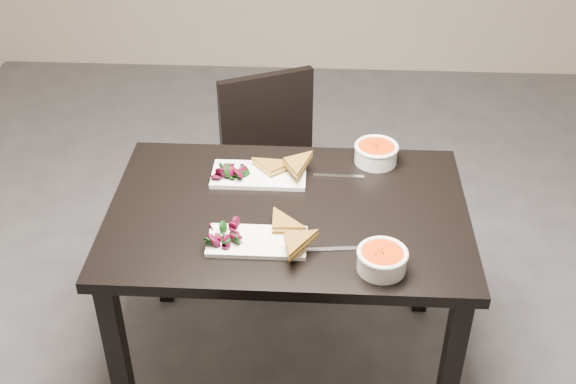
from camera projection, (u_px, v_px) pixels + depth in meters
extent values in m
plane|color=#47474C|center=(374.00, 333.00, 2.95)|extent=(5.00, 5.00, 0.00)
cube|color=black|center=(288.00, 214.00, 2.41)|extent=(1.20, 0.80, 0.04)
cube|color=black|center=(119.00, 362.00, 2.37)|extent=(0.06, 0.06, 0.71)
cube|color=black|center=(449.00, 375.00, 2.32)|extent=(0.06, 0.06, 0.71)
cube|color=black|center=(160.00, 233.00, 2.92)|extent=(0.06, 0.06, 0.71)
cube|color=black|center=(427.00, 242.00, 2.88)|extent=(0.06, 0.06, 0.71)
cube|color=black|center=(282.00, 182.00, 3.10)|extent=(0.56, 0.56, 0.04)
cube|color=black|center=(258.00, 257.00, 3.04)|extent=(0.05, 0.05, 0.41)
cube|color=black|center=(336.00, 237.00, 3.14)|extent=(0.05, 0.05, 0.41)
cube|color=black|center=(232.00, 210.00, 3.31)|extent=(0.05, 0.05, 0.41)
cube|color=black|center=(304.00, 193.00, 3.42)|extent=(0.05, 0.05, 0.41)
cube|color=black|center=(267.00, 117.00, 3.11)|extent=(0.40, 0.21, 0.40)
cube|color=white|center=(257.00, 242.00, 2.24)|extent=(0.31, 0.15, 0.02)
cylinder|color=white|center=(382.00, 261.00, 2.13)|extent=(0.15, 0.15, 0.06)
cylinder|color=#E23F0A|center=(383.00, 255.00, 2.12)|extent=(0.13, 0.13, 0.02)
torus|color=white|center=(383.00, 253.00, 2.11)|extent=(0.15, 0.15, 0.01)
cube|color=silver|center=(331.00, 249.00, 2.22)|extent=(0.18, 0.04, 0.00)
cube|color=white|center=(259.00, 175.00, 2.55)|extent=(0.33, 0.17, 0.02)
cylinder|color=white|center=(376.00, 155.00, 2.62)|extent=(0.15, 0.15, 0.06)
cylinder|color=#E23F0A|center=(376.00, 148.00, 2.60)|extent=(0.13, 0.13, 0.02)
torus|color=white|center=(377.00, 147.00, 2.60)|extent=(0.16, 0.16, 0.02)
cube|color=silver|center=(339.00, 176.00, 2.55)|extent=(0.18, 0.02, 0.00)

